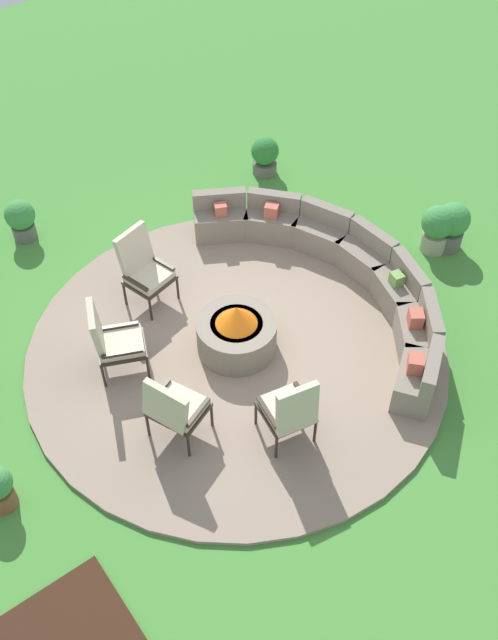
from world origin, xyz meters
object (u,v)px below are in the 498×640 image
at_px(curved_stone_bench, 340,272).
at_px(lounge_chair_back_right, 290,410).
at_px(potted_plant_0, 437,227).
at_px(potted_plant_2, 21,219).
at_px(lounge_chair_back_left, 174,407).
at_px(potted_plant_3, 452,225).
at_px(lounge_chair_front_left, 144,268).
at_px(lounge_chair_front_right, 112,339).
at_px(fire_pit, 237,332).
at_px(potted_plant_4, 265,155).

xyz_separation_m(curved_stone_bench, lounge_chair_back_right, (1.58, -2.20, 0.27)).
xyz_separation_m(potted_plant_0, potted_plant_2, (-3.96, -4.85, -0.05)).
distance_m(curved_stone_bench, lounge_chair_back_left, 3.33).
distance_m(lounge_chair_back_left, lounge_chair_back_right, 1.32).
height_order(potted_plant_0, potted_plant_3, potted_plant_3).
distance_m(lounge_chair_front_left, lounge_chair_front_right, 1.32).
bearing_deg(lounge_chair_front_left, potted_plant_3, 143.48).
height_order(lounge_chair_front_right, potted_plant_0, lounge_chair_front_right).
bearing_deg(curved_stone_bench, lounge_chair_front_left, -121.82).
xyz_separation_m(fire_pit, lounge_chair_front_left, (-1.49, -0.47, 0.29)).
height_order(fire_pit, lounge_chair_front_left, lounge_chair_front_left).
distance_m(lounge_chair_front_left, potted_plant_3, 4.61).
bearing_deg(fire_pit, potted_plant_0, 87.95).
relative_size(fire_pit, lounge_chair_back_left, 1.01).
xyz_separation_m(fire_pit, curved_stone_bench, (-0.06, 1.85, -0.00)).
xyz_separation_m(potted_plant_2, potted_plant_3, (4.06, 5.06, 0.07)).
height_order(curved_stone_bench, lounge_chair_front_right, lounge_chair_front_right).
relative_size(fire_pit, lounge_chair_front_left, 0.91).
height_order(lounge_chair_front_left, potted_plant_3, lounge_chair_front_left).
distance_m(potted_plant_0, potted_plant_3, 0.23).
bearing_deg(lounge_chair_front_left, potted_plant_2, -85.93).
xyz_separation_m(lounge_chair_front_left, potted_plant_2, (-2.34, -0.79, -0.28)).
height_order(lounge_chair_front_right, potted_plant_3, lounge_chair_front_right).
height_order(curved_stone_bench, potted_plant_3, potted_plant_3).
bearing_deg(lounge_chair_front_left, lounge_chair_back_left, 52.58).
distance_m(fire_pit, potted_plant_0, 3.60).
bearing_deg(fire_pit, lounge_chair_back_left, -63.30).
bearing_deg(potted_plant_2, lounge_chair_back_right, 9.53).
distance_m(lounge_chair_front_left, potted_plant_4, 3.56).
bearing_deg(potted_plant_3, potted_plant_4, -161.97).
xyz_separation_m(lounge_chair_front_right, potted_plant_0, (0.74, 5.04, -0.21)).
relative_size(lounge_chair_back_left, lounge_chair_back_right, 0.98).
distance_m(lounge_chair_back_left, potted_plant_0, 5.02).
bearing_deg(potted_plant_3, lounge_chair_back_right, -72.74).
height_order(fire_pit, potted_plant_3, fire_pit).
xyz_separation_m(curved_stone_bench, lounge_chair_back_left, (0.76, -3.24, 0.25)).
relative_size(lounge_chair_back_right, potted_plant_3, 1.37).
height_order(lounge_chair_back_left, potted_plant_3, lounge_chair_back_left).
distance_m(curved_stone_bench, potted_plant_2, 4.89).
relative_size(potted_plant_0, potted_plant_2, 1.15).
bearing_deg(lounge_chair_front_right, fire_pit, 91.05).
relative_size(lounge_chair_front_right, potted_plant_3, 1.48).
relative_size(lounge_chair_back_left, potted_plant_2, 1.56).
bearing_deg(curved_stone_bench, potted_plant_4, 162.60).
relative_size(potted_plant_3, potted_plant_4, 1.17).
bearing_deg(lounge_chair_back_right, lounge_chair_front_right, 127.93).
relative_size(lounge_chair_front_right, lounge_chair_back_left, 1.11).
xyz_separation_m(lounge_chair_front_right, potted_plant_4, (-2.37, 4.21, -0.27)).
height_order(lounge_chair_front_left, potted_plant_0, lounge_chair_front_left).
bearing_deg(lounge_chair_front_right, lounge_chair_front_left, 155.92).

